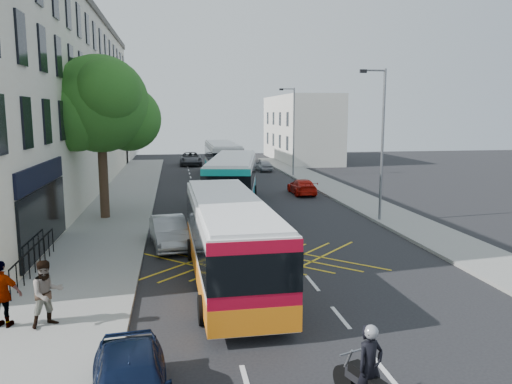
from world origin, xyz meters
name	(u,v)px	position (x,y,z in m)	size (l,w,h in m)	color
ground	(341,317)	(0.00, 0.00, 0.00)	(120.00, 120.00, 0.00)	black
pavement_left	(105,218)	(-8.50, 15.00, 0.07)	(5.00, 70.00, 0.15)	gray
pavement_right	(378,210)	(7.50, 15.00, 0.07)	(3.00, 70.00, 0.15)	gray
terrace_main	(38,100)	(-14.00, 24.49, 6.76)	(8.30, 45.00, 13.50)	beige
terrace_far	(101,120)	(-14.00, 55.00, 5.00)	(8.00, 20.00, 10.00)	silver
building_right	(300,128)	(11.00, 48.00, 4.00)	(6.00, 18.00, 8.00)	silver
street_tree	(100,105)	(-8.51, 14.97, 6.29)	(6.30, 5.70, 8.80)	#382619
lamp_near	(381,137)	(6.20, 12.00, 4.62)	(1.45, 0.15, 8.00)	slate
lamp_far	(293,127)	(6.20, 32.00, 4.62)	(1.45, 0.15, 8.00)	slate
railings	(34,257)	(-9.70, 5.30, 0.72)	(0.08, 5.60, 1.14)	black
bus_near	(229,239)	(-2.84, 3.66, 1.55)	(2.75, 10.48, 2.94)	silver
bus_mid	(233,181)	(-1.04, 17.74, 1.67)	(4.63, 11.59, 3.18)	silver
bus_far	(222,159)	(-0.23, 33.04, 1.67)	(2.85, 11.25, 3.16)	silver
motorbike	(369,371)	(-0.98, -4.50, 0.85)	(0.85, 1.96, 1.82)	black
parked_car_blue	(130,384)	(-5.60, -3.87, 0.65)	(1.54, 3.82, 1.30)	black
parked_car_silver	(169,232)	(-4.95, 8.69, 0.67)	(1.41, 4.04, 1.33)	#979A9E
red_hatchback	(302,187)	(4.51, 21.84, 0.56)	(1.57, 3.86, 1.12)	#BA1107
distant_car_grey	(191,159)	(-2.80, 44.01, 0.74)	(2.44, 5.30, 1.47)	#404147
distant_car_silver	(264,165)	(4.38, 36.99, 0.58)	(1.38, 3.42, 1.16)	#A8A9AF
pedestrian_near	(47,293)	(-8.11, 0.44, 1.06)	(0.89, 0.69, 1.83)	gray
pedestrian_far	(2,294)	(-9.28, 0.55, 1.07)	(1.08, 0.45, 1.84)	gray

